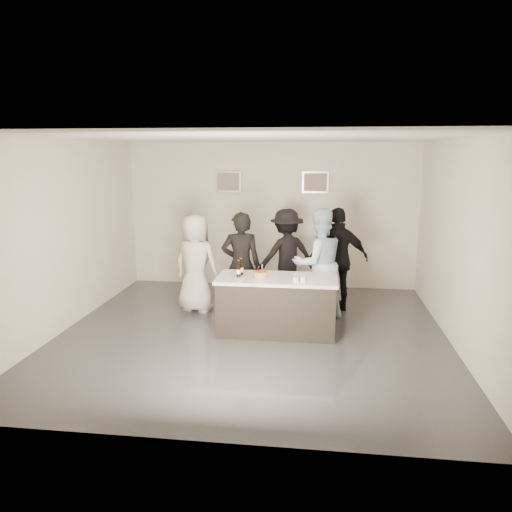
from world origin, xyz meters
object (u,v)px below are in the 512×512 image
person_main_black (241,265)px  person_guest_back (286,255)px  beer_bottle_b (239,269)px  person_main_blue (318,264)px  cake (261,275)px  beer_bottle_a (241,267)px  bar_counter (277,305)px  person_guest_left (196,263)px  person_guest_right (338,260)px

person_main_black → person_guest_back: (0.70, 1.10, -0.03)m
beer_bottle_b → person_main_blue: bearing=36.9°
cake → person_main_black: 0.87m
beer_bottle_a → person_main_black: size_ratio=0.14×
person_main_black → cake: bearing=111.2°
beer_bottle_b → person_guest_back: 1.98m
cake → person_main_blue: 1.25m
bar_counter → person_guest_left: 1.84m
person_main_blue → beer_bottle_a: bearing=8.7°
person_main_black → person_guest_left: (-0.84, 0.22, -0.04)m
bar_counter → beer_bottle_b: (-0.59, -0.06, 0.58)m
cake → person_main_black: size_ratio=0.12×
beer_bottle_b → person_main_black: person_main_black is taller
beer_bottle_a → person_guest_right: size_ratio=0.14×
cake → beer_bottle_a: beer_bottle_a is taller
cake → person_main_blue: bearing=45.4°
cake → person_guest_back: size_ratio=0.12×
beer_bottle_b → person_main_blue: person_main_blue is taller
person_guest_left → beer_bottle_a: bearing=155.7°
beer_bottle_b → person_guest_right: person_guest_right is taller
person_main_black → person_guest_left: person_main_black is taller
cake → person_guest_right: 1.82m
beer_bottle_a → beer_bottle_b: size_ratio=1.00×
person_guest_back → person_main_blue: bearing=94.5°
person_guest_left → cake: bearing=160.5°
cake → person_guest_left: 1.60m
person_main_black → person_guest_left: bearing=-23.4°
beer_bottle_b → person_main_black: 0.79m
person_main_blue → person_guest_back: person_main_blue is taller
person_guest_right → person_guest_back: (-0.95, 0.51, -0.05)m
beer_bottle_b → person_main_blue: (1.22, 0.92, -0.09)m
person_guest_back → person_main_black: bearing=30.0°
person_main_blue → person_guest_right: (0.35, 0.46, -0.02)m
bar_counter → person_guest_left: (-1.52, 0.94, 0.42)m
person_guest_left → bar_counter: bearing=166.2°
beer_bottle_a → person_guest_right: (1.55, 1.23, -0.10)m
bar_counter → person_guest_left: bearing=148.4°
bar_counter → person_main_black: person_main_black is taller
beer_bottle_a → beer_bottle_b: bearing=-97.7°
person_guest_right → person_guest_back: bearing=-40.4°
beer_bottle_b → person_guest_right: (1.57, 1.37, -0.10)m
beer_bottle_a → beer_bottle_b: 0.14m
beer_bottle_a → person_guest_left: (-0.95, 0.86, -0.16)m
person_main_black → person_guest_left: 0.87m
cake → person_guest_left: size_ratio=0.12×
person_guest_left → person_guest_right: bearing=-153.6°
person_guest_left → person_guest_back: person_guest_back is taller
person_guest_right → person_guest_back: size_ratio=1.05×
beer_bottle_a → person_main_blue: 1.43m
person_guest_left → person_guest_back: bearing=-132.4°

